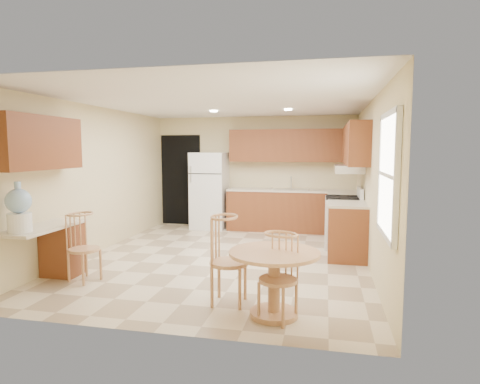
% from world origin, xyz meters
% --- Properties ---
extents(floor, '(5.50, 5.50, 0.00)m').
position_xyz_m(floor, '(0.00, 0.00, 0.00)').
color(floor, beige).
rests_on(floor, ground).
extents(ceiling, '(4.50, 5.50, 0.02)m').
position_xyz_m(ceiling, '(0.00, 0.00, 2.50)').
color(ceiling, white).
rests_on(ceiling, wall_back).
extents(wall_back, '(4.50, 0.02, 2.50)m').
position_xyz_m(wall_back, '(0.00, 2.75, 1.25)').
color(wall_back, '#CAB788').
rests_on(wall_back, floor).
extents(wall_front, '(4.50, 0.02, 2.50)m').
position_xyz_m(wall_front, '(0.00, -2.75, 1.25)').
color(wall_front, '#CAB788').
rests_on(wall_front, floor).
extents(wall_left, '(0.02, 5.50, 2.50)m').
position_xyz_m(wall_left, '(-2.25, 0.00, 1.25)').
color(wall_left, '#CAB788').
rests_on(wall_left, floor).
extents(wall_right, '(0.02, 5.50, 2.50)m').
position_xyz_m(wall_right, '(2.25, 0.00, 1.25)').
color(wall_right, '#CAB788').
rests_on(wall_right, floor).
extents(doorway, '(0.90, 0.02, 2.10)m').
position_xyz_m(doorway, '(-1.75, 2.73, 1.05)').
color(doorway, black).
rests_on(doorway, floor).
extents(base_cab_back, '(2.75, 0.60, 0.87)m').
position_xyz_m(base_cab_back, '(0.88, 2.45, 0.43)').
color(base_cab_back, brown).
rests_on(base_cab_back, floor).
extents(counter_back, '(2.75, 0.63, 0.04)m').
position_xyz_m(counter_back, '(0.88, 2.45, 0.89)').
color(counter_back, beige).
rests_on(counter_back, base_cab_back).
extents(base_cab_right_a, '(0.60, 0.59, 0.87)m').
position_xyz_m(base_cab_right_a, '(1.95, 1.85, 0.43)').
color(base_cab_right_a, brown).
rests_on(base_cab_right_a, floor).
extents(counter_right_a, '(0.63, 0.59, 0.04)m').
position_xyz_m(counter_right_a, '(1.95, 1.85, 0.89)').
color(counter_right_a, beige).
rests_on(counter_right_a, base_cab_right_a).
extents(base_cab_right_b, '(0.60, 0.80, 0.87)m').
position_xyz_m(base_cab_right_b, '(1.95, 0.40, 0.43)').
color(base_cab_right_b, brown).
rests_on(base_cab_right_b, floor).
extents(counter_right_b, '(0.63, 0.80, 0.04)m').
position_xyz_m(counter_right_b, '(1.95, 0.40, 0.89)').
color(counter_right_b, beige).
rests_on(counter_right_b, base_cab_right_b).
extents(upper_cab_back, '(2.75, 0.33, 0.70)m').
position_xyz_m(upper_cab_back, '(0.88, 2.58, 1.85)').
color(upper_cab_back, brown).
rests_on(upper_cab_back, wall_back).
extents(upper_cab_right, '(0.33, 2.42, 0.70)m').
position_xyz_m(upper_cab_right, '(2.08, 1.21, 1.85)').
color(upper_cab_right, brown).
rests_on(upper_cab_right, wall_right).
extents(upper_cab_left, '(0.33, 1.40, 0.70)m').
position_xyz_m(upper_cab_left, '(-2.08, -1.60, 1.85)').
color(upper_cab_left, brown).
rests_on(upper_cab_left, wall_left).
extents(sink, '(0.78, 0.44, 0.01)m').
position_xyz_m(sink, '(0.85, 2.45, 0.91)').
color(sink, silver).
rests_on(sink, counter_back).
extents(range_hood, '(0.50, 0.76, 0.14)m').
position_xyz_m(range_hood, '(2.00, 1.18, 1.42)').
color(range_hood, silver).
rests_on(range_hood, upper_cab_right).
extents(desk_pedestal, '(0.48, 0.42, 0.72)m').
position_xyz_m(desk_pedestal, '(-2.00, -1.32, 0.36)').
color(desk_pedestal, brown).
rests_on(desk_pedestal, floor).
extents(desk_top, '(0.50, 1.20, 0.04)m').
position_xyz_m(desk_top, '(-2.00, -1.70, 0.75)').
color(desk_top, beige).
rests_on(desk_top, desk_pedestal).
extents(window, '(0.06, 1.12, 1.30)m').
position_xyz_m(window, '(2.23, -1.85, 1.50)').
color(window, white).
rests_on(window, wall_right).
extents(can_light_a, '(0.14, 0.14, 0.02)m').
position_xyz_m(can_light_a, '(-0.50, 1.20, 2.48)').
color(can_light_a, white).
rests_on(can_light_a, ceiling).
extents(can_light_b, '(0.14, 0.14, 0.02)m').
position_xyz_m(can_light_b, '(0.90, 1.20, 2.48)').
color(can_light_b, white).
rests_on(can_light_b, ceiling).
extents(refrigerator, '(0.75, 0.73, 1.70)m').
position_xyz_m(refrigerator, '(-0.95, 2.40, 0.85)').
color(refrigerator, white).
rests_on(refrigerator, floor).
extents(stove, '(0.65, 0.76, 1.09)m').
position_xyz_m(stove, '(1.92, 1.18, 0.47)').
color(stove, white).
rests_on(stove, floor).
extents(dining_table, '(0.95, 0.95, 0.70)m').
position_xyz_m(dining_table, '(1.09, -2.12, 0.46)').
color(dining_table, tan).
rests_on(dining_table, floor).
extents(chair_table_a, '(0.44, 0.57, 1.01)m').
position_xyz_m(chair_table_a, '(0.54, -1.96, 0.61)').
color(chair_table_a, tan).
rests_on(chair_table_a, floor).
extents(chair_table_b, '(0.40, 0.44, 0.90)m').
position_xyz_m(chair_table_b, '(1.14, -2.29, 0.55)').
color(chair_table_b, tan).
rests_on(chair_table_b, floor).
extents(chair_desk, '(0.40, 0.52, 0.91)m').
position_xyz_m(chair_desk, '(-1.55, -1.59, 0.55)').
color(chair_desk, tan).
rests_on(chair_desk, floor).
extents(water_crock, '(0.30, 0.30, 0.61)m').
position_xyz_m(water_crock, '(-2.00, -2.10, 1.05)').
color(water_crock, white).
rests_on(water_crock, desk_top).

